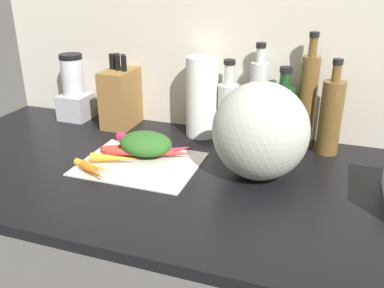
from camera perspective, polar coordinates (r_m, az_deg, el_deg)
ground_plane at (r=123.22cm, az=-1.50°, el=-4.31°), size 170.00×80.00×3.00cm
wall_back at (r=148.24cm, az=3.74°, el=13.24°), size 170.00×3.00×60.00cm
cutting_board at (r=126.90cm, az=-7.23°, el=-2.69°), size 35.17×28.20×0.80cm
carrot_0 at (r=129.87cm, az=-8.86°, el=-1.21°), size 14.14×3.38×3.13cm
carrot_1 at (r=128.59cm, az=-2.54°, el=-1.25°), size 12.92×5.27×2.89cm
carrot_2 at (r=135.73cm, az=-9.84°, el=-0.33°), size 10.24×10.53×2.47cm
carrot_3 at (r=124.41cm, az=-13.36°, el=-2.96°), size 13.40×4.29×2.12cm
carrot_4 at (r=130.39cm, az=-7.46°, el=-1.24°), size 16.86×5.87×2.21cm
carrot_5 at (r=138.19cm, az=-7.71°, el=0.39°), size 16.00×7.94×3.13cm
carrot_6 at (r=127.18cm, az=-10.57°, el=-1.92°), size 14.86×6.24×2.93cm
carrot_7 at (r=120.43cm, az=-13.33°, el=-3.68°), size 11.70×8.30×2.80cm
carrot_8 at (r=131.69cm, az=-2.37°, el=-0.77°), size 11.82×11.15×2.35cm
carrot_greens_pile at (r=130.68cm, az=-6.37°, el=0.05°), size 16.92×13.02×7.16cm
winter_squash at (r=115.44cm, az=9.35°, el=1.73°), size 26.70×25.29×27.48cm
knife_block at (r=157.15cm, az=-9.68°, el=6.38°), size 10.04×17.01×26.67cm
blender_appliance at (r=168.10cm, az=-15.83°, el=6.93°), size 11.19×11.19×25.40cm
paper_towel_roll at (r=144.39cm, az=1.37°, el=6.46°), size 11.03×11.03×27.83cm
bottle_0 at (r=143.30cm, az=4.96°, el=4.95°), size 7.15×7.15×27.41cm
bottle_1 at (r=142.75cm, az=9.00°, el=6.11°), size 5.84×5.84×32.96cm
bottle_2 at (r=140.74cm, az=12.26°, el=4.14°), size 7.42×7.42×26.19cm
bottle_3 at (r=139.80cm, az=15.52°, el=5.87°), size 5.85×5.85×37.18cm
bottle_4 at (r=137.12cm, az=18.48°, el=3.67°), size 7.05×7.05×30.19cm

